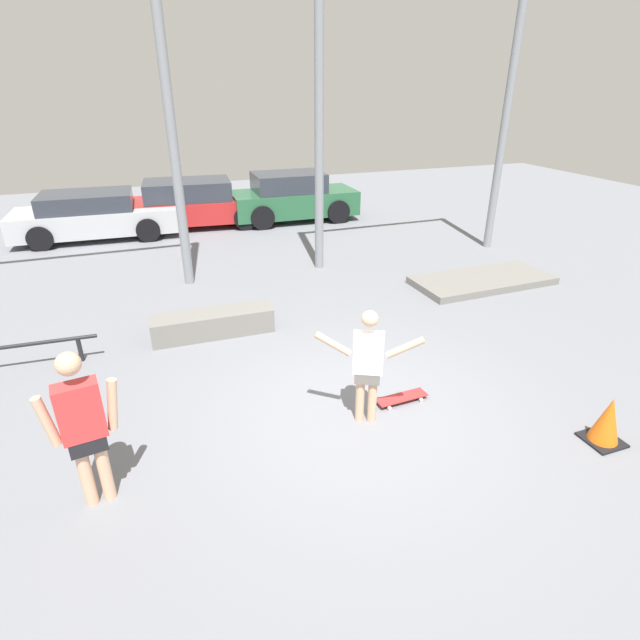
{
  "coord_description": "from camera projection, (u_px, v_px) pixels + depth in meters",
  "views": [
    {
      "loc": [
        -2.38,
        -5.02,
        4.02
      ],
      "look_at": [
        0.01,
        1.49,
        0.71
      ],
      "focal_mm": 28.0,
      "sensor_mm": 36.0,
      "label": 1
    }
  ],
  "objects": [
    {
      "name": "parked_car_green",
      "position": [
        292.0,
        198.0,
        15.82
      ],
      "size": [
        3.95,
        1.94,
        1.49
      ],
      "rotation": [
        0.0,
        0.0,
        -0.03
      ],
      "color": "#28603D",
      "rests_on": "ground_plane"
    },
    {
      "name": "canopy_support_left",
      "position": [
        26.0,
        105.0,
        8.74
      ],
      "size": [
        5.04,
        0.2,
        6.12
      ],
      "color": "gray",
      "rests_on": "ground_plane"
    },
    {
      "name": "grind_box",
      "position": [
        213.0,
        323.0,
        8.72
      ],
      "size": [
        2.1,
        0.57,
        0.42
      ],
      "primitive_type": "cube",
      "rotation": [
        0.0,
        0.0,
        -0.01
      ],
      "color": "slate",
      "rests_on": "ground_plane"
    },
    {
      "name": "manual_pad",
      "position": [
        482.0,
        280.0,
        10.99
      ],
      "size": [
        3.11,
        1.41,
        0.15
      ],
      "primitive_type": "cube",
      "rotation": [
        0.0,
        0.0,
        0.03
      ],
      "color": "slate",
      "rests_on": "ground_plane"
    },
    {
      "name": "ground_plane",
      "position": [
        357.0,
        412.0,
        6.73
      ],
      "size": [
        36.0,
        36.0,
        0.0
      ],
      "primitive_type": "plane",
      "color": "slate"
    },
    {
      "name": "canopy_support_right",
      "position": [
        420.0,
        100.0,
        11.2
      ],
      "size": [
        5.04,
        0.2,
        6.12
      ],
      "color": "gray",
      "rests_on": "ground_plane"
    },
    {
      "name": "skateboard",
      "position": [
        402.0,
        398.0,
        6.93
      ],
      "size": [
        0.75,
        0.28,
        0.08
      ],
      "rotation": [
        0.0,
        0.0,
        0.05
      ],
      "color": "red",
      "rests_on": "ground_plane"
    },
    {
      "name": "parked_car_red",
      "position": [
        193.0,
        204.0,
        15.18
      ],
      "size": [
        4.7,
        2.24,
        1.38
      ],
      "rotation": [
        0.0,
        0.0,
        -0.09
      ],
      "color": "red",
      "rests_on": "ground_plane"
    },
    {
      "name": "traffic_cone",
      "position": [
        607.0,
        421.0,
        6.05
      ],
      "size": [
        0.44,
        0.44,
        0.63
      ],
      "color": "black",
      "rests_on": "ground_plane"
    },
    {
      "name": "skateboarder",
      "position": [
        368.0,
        362.0,
        6.2
      ],
      "size": [
        1.25,
        0.68,
        1.58
      ],
      "rotation": [
        0.0,
        0.0,
        -0.46
      ],
      "color": "#DBAD89",
      "rests_on": "ground_plane"
    },
    {
      "name": "parked_car_silver",
      "position": [
        94.0,
        216.0,
        14.06
      ],
      "size": [
        4.44,
        2.1,
        1.27
      ],
      "rotation": [
        0.0,
        0.0,
        -0.04
      ],
      "color": "#B7BABF",
      "rests_on": "ground_plane"
    },
    {
      "name": "bystander",
      "position": [
        83.0,
        424.0,
        4.89
      ],
      "size": [
        0.76,
        0.26,
        1.79
      ],
      "rotation": [
        0.0,
        0.0,
        3.29
      ],
      "color": "#DBAD89",
      "rests_on": "ground_plane"
    }
  ]
}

